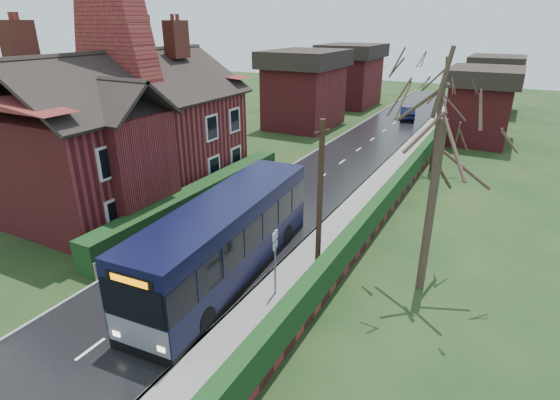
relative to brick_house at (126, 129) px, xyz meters
The scene contains 18 objects.
ground 10.87m from the brick_house, 28.67° to the right, with size 140.00×140.00×0.00m, color #32441D.
road 11.07m from the brick_house, 30.89° to the left, with size 6.00×100.00×0.02m, color black.
pavement 14.64m from the brick_house, 21.92° to the left, with size 2.50×100.00×0.14m, color slate.
kerb_right 13.59m from the brick_house, 23.91° to the left, with size 0.12×100.00×0.14m, color gray.
kerb_left 8.85m from the brick_house, 42.59° to the left, with size 0.12×100.00×0.10m, color gray.
front_hedge 6.02m from the brick_house, ahead, with size 1.20×16.00×1.60m, color black.
picket_fence 6.83m from the brick_house, ahead, with size 0.10×16.00×0.90m, color gray, non-canonical shape.
right_wall_hedge 15.80m from the brick_house, 19.77° to the left, with size 0.60×50.00×1.80m.
brick_house is the anchor object (origin of this frame).
bus 11.48m from the brick_house, 24.68° to the right, with size 3.43×11.57×3.47m.
car_silver 8.87m from the brick_house, 25.99° to the left, with size 1.54×3.84×1.31m, color silver.
car_green 8.08m from the brick_house, ahead, with size 1.88×4.63×1.34m, color black.
car_distant 33.38m from the brick_house, 73.38° to the left, with size 1.51×4.33×1.43m, color black.
bus_stop_sign 13.94m from the brick_house, 21.84° to the right, with size 0.14×0.44×2.91m.
telegraph_pole 13.84m from the brick_house, 11.42° to the right, with size 0.34×0.86×6.79m.
tree_right_near 18.08m from the brick_house, ahead, with size 4.64×4.64×10.01m.
tree_right_far 20.98m from the brick_house, 42.79° to the left, with size 4.39×4.39×8.49m.
tree_house_side 6.97m from the brick_house, 113.88° to the left, with size 4.92×4.92×11.19m.
Camera 1 is at (11.12, -13.30, 10.23)m, focal length 28.00 mm.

